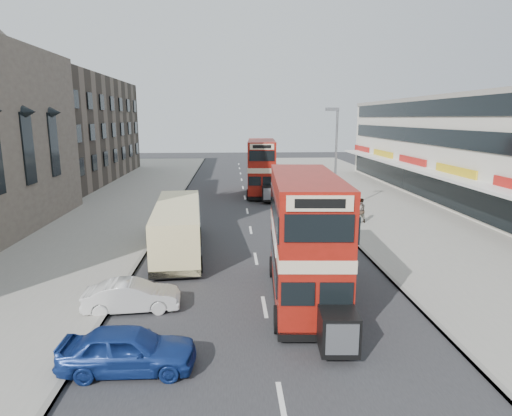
% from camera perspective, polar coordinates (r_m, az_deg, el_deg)
% --- Properties ---
extents(ground, '(160.00, 160.00, 0.00)m').
position_cam_1_polar(ground, '(15.81, 1.71, -16.02)').
color(ground, '#28282B').
rests_on(ground, ground).
extents(road_surface, '(12.00, 90.00, 0.01)m').
position_cam_1_polar(road_surface, '(34.74, -1.17, -0.41)').
color(road_surface, '#28282B').
rests_on(road_surface, ground).
extents(pavement_right, '(12.00, 90.00, 0.15)m').
position_cam_1_polar(pavement_right, '(37.15, 17.66, -0.06)').
color(pavement_right, gray).
rests_on(pavement_right, ground).
extents(pavement_left, '(12.00, 90.00, 0.15)m').
position_cam_1_polar(pavement_left, '(36.32, -20.45, -0.51)').
color(pavement_left, gray).
rests_on(pavement_left, ground).
extents(kerb_left, '(0.20, 90.00, 0.16)m').
position_cam_1_polar(kerb_left, '(35.04, -11.19, -0.41)').
color(kerb_left, gray).
rests_on(kerb_left, ground).
extents(kerb_right, '(0.20, 90.00, 0.16)m').
position_cam_1_polar(kerb_right, '(35.47, 8.72, -0.17)').
color(kerb_right, gray).
rests_on(kerb_right, ground).
extents(brick_terrace, '(14.00, 28.00, 12.00)m').
position_cam_1_polar(brick_terrace, '(55.92, -25.46, 9.32)').
color(brick_terrace, '#66594C').
rests_on(brick_terrace, ground).
extents(commercial_row, '(9.90, 46.20, 9.30)m').
position_cam_1_polar(commercial_row, '(41.80, 27.38, 6.86)').
color(commercial_row, beige).
rests_on(commercial_row, ground).
extents(street_lamp, '(1.00, 0.20, 8.12)m').
position_cam_1_polar(street_lamp, '(32.96, 10.42, 7.14)').
color(street_lamp, slate).
rests_on(street_lamp, ground).
extents(bus_main, '(2.99, 9.23, 5.01)m').
position_cam_1_polar(bus_main, '(17.54, 6.50, -3.94)').
color(bus_main, black).
rests_on(bus_main, ground).
extents(bus_second, '(3.03, 9.41, 5.11)m').
position_cam_1_polar(bus_second, '(41.87, 0.73, 5.42)').
color(bus_second, black).
rests_on(bus_second, ground).
extents(coach, '(3.14, 9.63, 2.51)m').
position_cam_1_polar(coach, '(24.37, -10.30, -2.37)').
color(coach, black).
rests_on(coach, ground).
extents(car_left_near, '(4.02, 1.67, 1.36)m').
position_cam_1_polar(car_left_near, '(13.92, -16.58, -17.50)').
color(car_left_near, navy).
rests_on(car_left_near, ground).
extents(car_left_front, '(3.75, 1.58, 1.20)m').
position_cam_1_polar(car_left_front, '(17.74, -16.11, -11.13)').
color(car_left_front, silver).
rests_on(car_left_front, ground).
extents(car_right_a, '(4.75, 2.15, 1.35)m').
position_cam_1_polar(car_right_a, '(31.41, 8.05, -0.60)').
color(car_right_a, '#99340F').
rests_on(car_right_a, ground).
extents(car_right_b, '(5.00, 2.70, 1.33)m').
position_cam_1_polar(car_right_b, '(37.86, 5.86, 1.58)').
color(car_right_b, '#C76B13').
rests_on(car_right_b, ground).
extents(car_right_c, '(3.99, 1.99, 1.30)m').
position_cam_1_polar(car_right_c, '(45.96, 4.01, 3.41)').
color(car_right_c, teal).
rests_on(car_right_c, ground).
extents(pedestrian_near, '(0.76, 0.63, 1.76)m').
position_cam_1_polar(pedestrian_near, '(31.03, 13.63, -0.30)').
color(pedestrian_near, gray).
rests_on(pedestrian_near, pavement_right).
extents(cyclist, '(0.79, 1.70, 1.91)m').
position_cam_1_polar(cyclist, '(32.21, 6.00, -0.31)').
color(cyclist, gray).
rests_on(cyclist, ground).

